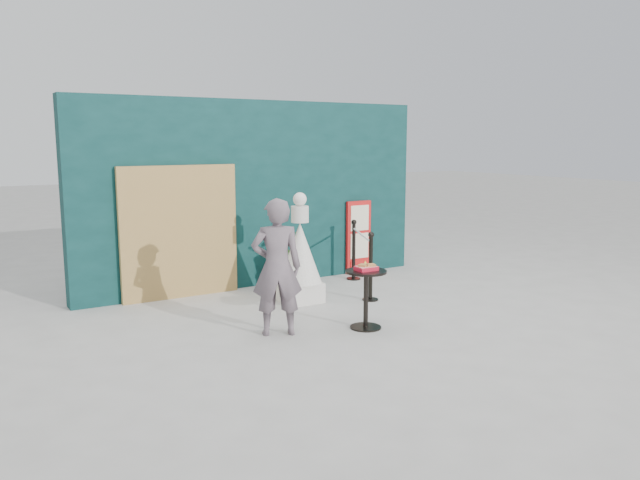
{
  "coord_description": "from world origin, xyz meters",
  "views": [
    {
      "loc": [
        -4.49,
        -6.03,
        2.37
      ],
      "look_at": [
        0.0,
        1.2,
        1.0
      ],
      "focal_mm": 35.0,
      "sensor_mm": 36.0,
      "label": 1
    }
  ],
  "objects": [
    {
      "name": "planter",
      "position": [
        0.21,
        2.63,
        0.57
      ],
      "size": [
        0.57,
        0.5,
        0.98
      ],
      "color": "brown",
      "rests_on": "ground"
    },
    {
      "name": "menu_board",
      "position": [
        1.9,
        2.95,
        0.65
      ],
      "size": [
        0.5,
        0.07,
        1.3
      ],
      "color": "red",
      "rests_on": "ground"
    },
    {
      "name": "statue",
      "position": [
        -0.0,
        1.75,
        0.66
      ],
      "size": [
        0.63,
        0.63,
        1.62
      ],
      "color": "silver",
      "rests_on": "ground"
    },
    {
      "name": "woman",
      "position": [
        -1.03,
        0.54,
        0.84
      ],
      "size": [
        0.72,
        0.61,
        1.69
      ],
      "primitive_type": "imported",
      "rotation": [
        0.0,
        0.0,
        2.74
      ],
      "color": "#685960",
      "rests_on": "ground"
    },
    {
      "name": "ground",
      "position": [
        0.0,
        0.0,
        0.0
      ],
      "size": [
        60.0,
        60.0,
        0.0
      ],
      "primitive_type": "plane",
      "color": "#ADAAA5",
      "rests_on": "ground"
    },
    {
      "name": "stanchion_barrier",
      "position": [
        1.23,
        1.92,
        0.49
      ],
      "size": [
        0.84,
        1.54,
        1.03
      ],
      "color": "black",
      "rests_on": "ground"
    },
    {
      "name": "back_wall",
      "position": [
        0.0,
        3.15,
        1.5
      ],
      "size": [
        6.0,
        0.3,
        3.0
      ],
      "primitive_type": "cube",
      "color": "#092929",
      "rests_on": "ground"
    },
    {
      "name": "cafe_table",
      "position": [
        0.05,
        0.17,
        0.5
      ],
      "size": [
        0.52,
        0.52,
        0.75
      ],
      "color": "black",
      "rests_on": "ground"
    },
    {
      "name": "food_basket",
      "position": [
        0.05,
        0.17,
        0.79
      ],
      "size": [
        0.26,
        0.19,
        0.11
      ],
      "color": "red",
      "rests_on": "cafe_table"
    },
    {
      "name": "bamboo_fence",
      "position": [
        -1.4,
        2.94,
        1.0
      ],
      "size": [
        1.8,
        0.08,
        2.0
      ],
      "primitive_type": "cube",
      "color": "tan",
      "rests_on": "ground"
    }
  ]
}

